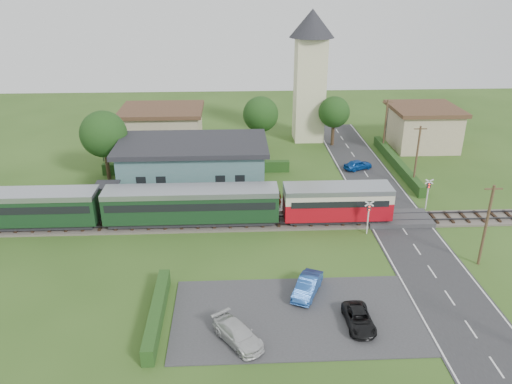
{
  "coord_description": "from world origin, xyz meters",
  "views": [
    {
      "loc": [
        -5.58,
        -40.0,
        21.81
      ],
      "look_at": [
        -3.5,
        4.0,
        2.41
      ],
      "focal_mm": 35.0,
      "sensor_mm": 36.0,
      "label": 1
    }
  ],
  "objects_px": {
    "train": "(157,205)",
    "car_park_dark": "(359,319)",
    "station_building": "(193,165)",
    "house_east": "(423,127)",
    "car_on_road": "(358,165)",
    "house_west": "(163,128)",
    "equipment_hut": "(108,196)",
    "pedestrian_far": "(120,201)",
    "car_park_silver": "(238,334)",
    "church_tower": "(310,66)",
    "car_park_blue": "(307,286)",
    "crossing_signal_near": "(369,212)",
    "crossing_signal_far": "(428,190)",
    "pedestrian_near": "(278,199)"
  },
  "relations": [
    {
      "from": "train",
      "to": "car_park_dark",
      "type": "bearing_deg",
      "value": -44.9
    },
    {
      "from": "house_west",
      "to": "car_on_road",
      "type": "height_order",
      "value": "house_west"
    },
    {
      "from": "station_building",
      "to": "train",
      "type": "distance_m",
      "value": 9.42
    },
    {
      "from": "car_park_dark",
      "to": "equipment_hut",
      "type": "bearing_deg",
      "value": 137.03
    },
    {
      "from": "train",
      "to": "car_park_dark",
      "type": "distance_m",
      "value": 21.71
    },
    {
      "from": "station_building",
      "to": "car_park_dark",
      "type": "distance_m",
      "value": 27.42
    },
    {
      "from": "house_east",
      "to": "car_park_blue",
      "type": "height_order",
      "value": "house_east"
    },
    {
      "from": "car_park_dark",
      "to": "car_on_road",
      "type": "bearing_deg",
      "value": 75.76
    },
    {
      "from": "car_park_silver",
      "to": "car_park_blue",
      "type": "bearing_deg",
      "value": 9.22
    },
    {
      "from": "train",
      "to": "house_east",
      "type": "relative_size",
      "value": 4.91
    },
    {
      "from": "crossing_signal_near",
      "to": "pedestrian_near",
      "type": "relative_size",
      "value": 1.81
    },
    {
      "from": "crossing_signal_near",
      "to": "car_park_blue",
      "type": "height_order",
      "value": "crossing_signal_near"
    },
    {
      "from": "crossing_signal_far",
      "to": "house_west",
      "type": "bearing_deg",
      "value": 144.23
    },
    {
      "from": "equipment_hut",
      "to": "car_on_road",
      "type": "relative_size",
      "value": 0.73
    },
    {
      "from": "house_west",
      "to": "car_park_dark",
      "type": "distance_m",
      "value": 42.18
    },
    {
      "from": "car_on_road",
      "to": "house_west",
      "type": "bearing_deg",
      "value": 46.15
    },
    {
      "from": "train",
      "to": "car_park_dark",
      "type": "relative_size",
      "value": 11.62
    },
    {
      "from": "pedestrian_near",
      "to": "crossing_signal_far",
      "type": "bearing_deg",
      "value": 177.2
    },
    {
      "from": "crossing_signal_near",
      "to": "car_on_road",
      "type": "height_order",
      "value": "crossing_signal_near"
    },
    {
      "from": "equipment_hut",
      "to": "pedestrian_far",
      "type": "xyz_separation_m",
      "value": [
        1.27,
        -0.49,
        -0.34
      ]
    },
    {
      "from": "church_tower",
      "to": "car_on_road",
      "type": "height_order",
      "value": "church_tower"
    },
    {
      "from": "church_tower",
      "to": "car_park_silver",
      "type": "xyz_separation_m",
      "value": [
        -10.54,
        -42.5,
        -9.54
      ]
    },
    {
      "from": "equipment_hut",
      "to": "pedestrian_far",
      "type": "distance_m",
      "value": 1.4
    },
    {
      "from": "house_east",
      "to": "pedestrian_far",
      "type": "relative_size",
      "value": 4.59
    },
    {
      "from": "car_park_silver",
      "to": "crossing_signal_far",
      "type": "bearing_deg",
      "value": 9.9
    },
    {
      "from": "car_park_silver",
      "to": "pedestrian_near",
      "type": "height_order",
      "value": "pedestrian_near"
    },
    {
      "from": "equipment_hut",
      "to": "crossing_signal_far",
      "type": "distance_m",
      "value": 31.61
    },
    {
      "from": "train",
      "to": "house_west",
      "type": "relative_size",
      "value": 4.0
    },
    {
      "from": "station_building",
      "to": "car_park_blue",
      "type": "bearing_deg",
      "value": -64.79
    },
    {
      "from": "house_west",
      "to": "crossing_signal_near",
      "type": "height_order",
      "value": "house_west"
    },
    {
      "from": "church_tower",
      "to": "house_east",
      "type": "bearing_deg",
      "value": -14.93
    },
    {
      "from": "station_building",
      "to": "house_east",
      "type": "bearing_deg",
      "value": 23.44
    },
    {
      "from": "house_east",
      "to": "car_park_dark",
      "type": "xyz_separation_m",
      "value": [
        -17.42,
        -37.28,
        -2.2
      ]
    },
    {
      "from": "car_park_dark",
      "to": "train",
      "type": "bearing_deg",
      "value": 134.05
    },
    {
      "from": "church_tower",
      "to": "house_east",
      "type": "height_order",
      "value": "church_tower"
    },
    {
      "from": "crossing_signal_near",
      "to": "pedestrian_near",
      "type": "distance_m",
      "value": 9.13
    },
    {
      "from": "car_park_silver",
      "to": "house_west",
      "type": "bearing_deg",
      "value": 68.74
    },
    {
      "from": "car_park_blue",
      "to": "pedestrian_far",
      "type": "distance_m",
      "value": 21.69
    },
    {
      "from": "crossing_signal_far",
      "to": "car_park_blue",
      "type": "height_order",
      "value": "crossing_signal_far"
    },
    {
      "from": "station_building",
      "to": "pedestrian_near",
      "type": "xyz_separation_m",
      "value": [
        8.72,
        -6.53,
        -1.34
      ]
    },
    {
      "from": "house_west",
      "to": "car_park_silver",
      "type": "xyz_separation_m",
      "value": [
        9.46,
        -39.5,
        -2.11
      ]
    },
    {
      "from": "car_park_blue",
      "to": "car_park_silver",
      "type": "xyz_separation_m",
      "value": [
        -5.19,
        -5.0,
        -0.05
      ]
    },
    {
      "from": "train",
      "to": "pedestrian_far",
      "type": "relative_size",
      "value": 22.51
    },
    {
      "from": "station_building",
      "to": "train",
      "type": "height_order",
      "value": "station_building"
    },
    {
      "from": "house_west",
      "to": "crossing_signal_far",
      "type": "xyz_separation_m",
      "value": [
        28.6,
        -20.61,
        -0.65
      ]
    },
    {
      "from": "house_east",
      "to": "car_on_road",
      "type": "relative_size",
      "value": 2.52
    },
    {
      "from": "equipment_hut",
      "to": "car_park_dark",
      "type": "xyz_separation_m",
      "value": [
        20.58,
        -18.48,
        -1.15
      ]
    },
    {
      "from": "train",
      "to": "house_west",
      "type": "xyz_separation_m",
      "value": [
        -2.25,
        23.0,
        0.61
      ]
    },
    {
      "from": "crossing_signal_near",
      "to": "pedestrian_far",
      "type": "xyz_separation_m",
      "value": [
        -23.13,
        5.12,
        -0.73
      ]
    },
    {
      "from": "car_park_silver",
      "to": "pedestrian_far",
      "type": "bearing_deg",
      "value": 85.5
    }
  ]
}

